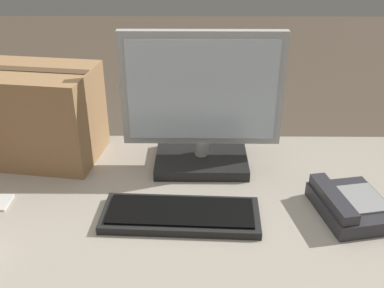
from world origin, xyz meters
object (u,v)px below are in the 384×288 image
keyboard (181,214)px  cardboard_box (38,114)px  monitor (202,111)px  desk_phone (349,205)px

keyboard → cardboard_box: (-0.47, 0.35, 0.14)m
monitor → desk_phone: monitor is taller
monitor → keyboard: size_ratio=1.15×
monitor → cardboard_box: (-0.53, 0.05, -0.04)m
monitor → keyboard: monitor is taller
monitor → cardboard_box: 0.54m
desk_phone → keyboard: bearing=172.5°
keyboard → cardboard_box: 0.60m
monitor → keyboard: 0.35m
cardboard_box → desk_phone: bearing=-18.8°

